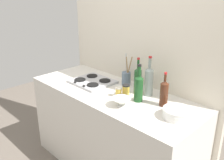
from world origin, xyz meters
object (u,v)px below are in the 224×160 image
Objects in this scene: wine_bottle_mid_left at (139,87)px; condiment_jar_front at (126,90)px; mixing_bowl at (121,102)px; condiment_jar_rear at (119,92)px; wine_bottle_mid_right at (164,93)px; plate_stack at (177,113)px; stovetop_hob at (92,81)px; wine_bottle_rightmost at (138,80)px; utensil_crock at (126,78)px; wine_bottle_leftmost at (149,81)px.

condiment_jar_front is at bearing 175.28° from wine_bottle_mid_left.
mixing_bowl is 0.20m from condiment_jar_rear.
condiment_jar_front reaches higher than condiment_jar_rear.
wine_bottle_mid_right is 3.19× the size of condiment_jar_rear.
mixing_bowl is (-0.44, -0.16, 0.00)m from plate_stack.
stovetop_hob is 0.53m from wine_bottle_rightmost.
wine_bottle_mid_left is at bearing -32.35° from utensil_crock.
wine_bottle_mid_right is at bearing 5.46° from stovetop_hob.
wine_bottle_rightmost is at bearing 15.53° from stovetop_hob.
stovetop_hob is at bearing -164.47° from wine_bottle_rightmost.
condiment_jar_front is (-0.14, -0.15, -0.09)m from wine_bottle_leftmost.
mixing_bowl is at bearing -17.14° from stovetop_hob.
mixing_bowl is at bearing -93.30° from wine_bottle_leftmost.
stovetop_hob is 3.90× the size of condiment_jar_front.
condiment_jar_rear is (-0.15, 0.12, 0.01)m from mixing_bowl.
wine_bottle_leftmost is 0.23m from condiment_jar_front.
wine_bottle_leftmost is at bearing -8.38° from utensil_crock.
wine_bottle_rightmost is 0.22m from condiment_jar_rear.
condiment_jar_front reaches higher than mixing_bowl.
condiment_jar_rear is (-0.03, -0.07, -0.01)m from condiment_jar_front.
stovetop_hob is 1.36× the size of wine_bottle_mid_right.
condiment_jar_rear is at bearing -107.05° from wine_bottle_rightmost.
wine_bottle_rightmost is at bearing 74.97° from condiment_jar_front.
plate_stack is 2.45× the size of condiment_jar_rear.
mixing_bowl is at bearing -57.30° from condiment_jar_front.
utensil_crock reaches higher than stovetop_hob.
condiment_jar_front is at bearing 69.52° from condiment_jar_rear.
wine_bottle_mid_right is 0.34m from wine_bottle_rightmost.
wine_bottle_mid_left reaches higher than mixing_bowl.
utensil_crock is 3.53× the size of condiment_jar_rear.
utensil_crock is 0.27m from condiment_jar_front.
utensil_crock is (-0.30, 0.39, 0.04)m from mixing_bowl.
plate_stack is 0.78m from utensil_crock.
wine_bottle_mid_right is at bearing 19.26° from condiment_jar_rear.
plate_stack is 0.47m from mixing_bowl.
wine_bottle_rightmost reaches higher than stovetop_hob.
stovetop_hob is 0.84m from wine_bottle_mid_right.
condiment_jar_front is 1.12× the size of condiment_jar_rear.
stovetop_hob is at bearing 179.98° from wine_bottle_mid_left.
utensil_crock is at bearing 131.42° from condiment_jar_front.
mixing_bowl is (0.59, -0.18, 0.03)m from stovetop_hob.
stovetop_hob is 1.19× the size of wine_bottle_rightmost.
wine_bottle_rightmost is (-0.34, 0.06, 0.01)m from wine_bottle_mid_right.
wine_bottle_rightmost is (-0.13, 0.14, -0.00)m from wine_bottle_mid_left.
wine_bottle_mid_left is 0.40m from utensil_crock.
wine_bottle_rightmost is (0.50, 0.14, 0.12)m from stovetop_hob.
wine_bottle_mid_left is at bearing -85.08° from wine_bottle_leftmost.
wine_bottle_mid_left is at bearing -0.02° from stovetop_hob.
plate_stack is 0.42m from wine_bottle_mid_left.
plate_stack is 0.62× the size of wine_bottle_leftmost.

